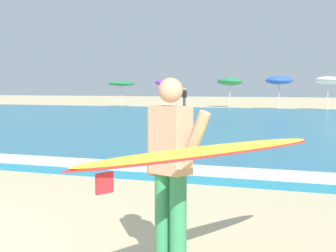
% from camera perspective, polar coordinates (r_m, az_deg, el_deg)
% --- Properties ---
extents(sea, '(120.00, 28.00, 0.14)m').
position_cam_1_polar(sea, '(22.82, 8.81, 0.33)').
color(sea, teal).
rests_on(sea, ground).
extents(surf_foam, '(120.00, 1.12, 0.01)m').
position_cam_1_polar(surf_foam, '(10.22, -7.77, -4.16)').
color(surf_foam, white).
rests_on(surf_foam, sea).
extents(surfer_with_board, '(1.43, 2.85, 1.73)m').
position_cam_1_polar(surfer_with_board, '(4.41, 2.57, -3.68)').
color(surfer_with_board, '#338E56').
rests_on(surfer_with_board, ground).
extents(beach_umbrella_0, '(2.22, 2.23, 2.13)m').
position_cam_1_polar(beach_umbrella_0, '(42.20, -5.15, 4.69)').
color(beach_umbrella_0, beige).
rests_on(beach_umbrella_0, ground).
extents(beach_umbrella_1, '(1.85, 1.86, 2.28)m').
position_cam_1_polar(beach_umbrella_1, '(40.94, -0.14, 4.79)').
color(beach_umbrella_1, beige).
rests_on(beach_umbrella_1, ground).
extents(beach_umbrella_2, '(2.00, 2.05, 2.44)m').
position_cam_1_polar(beach_umbrella_2, '(41.49, 6.83, 4.86)').
color(beach_umbrella_2, beige).
rests_on(beach_umbrella_2, ground).
extents(beach_umbrella_3, '(1.96, 1.97, 2.42)m').
position_cam_1_polar(beach_umbrella_3, '(38.04, 12.17, 4.94)').
color(beach_umbrella_3, beige).
rests_on(beach_umbrella_3, ground).
extents(beach_umbrella_4, '(1.81, 1.85, 2.45)m').
position_cam_1_polar(beach_umbrella_4, '(37.85, 17.25, 4.85)').
color(beach_umbrella_4, beige).
rests_on(beach_umbrella_4, ground).
extents(beachgoer_near_row_left, '(0.32, 0.20, 1.58)m').
position_cam_1_polar(beachgoer_near_row_left, '(38.99, 1.81, 3.16)').
color(beachgoer_near_row_left, '#383842').
rests_on(beachgoer_near_row_left, ground).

